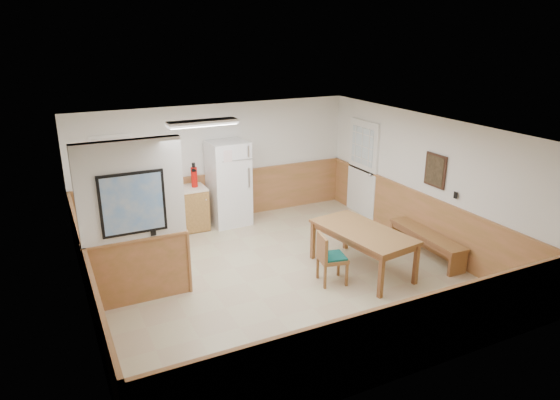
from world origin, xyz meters
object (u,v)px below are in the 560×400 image
fire_extinguisher (194,176)px  soap_bottle (107,192)px  dining_table (363,235)px  refrigerator (229,183)px  dining_bench (426,238)px  dining_chair (328,255)px

fire_extinguisher → soap_bottle: bearing=161.3°
fire_extinguisher → dining_table: bearing=-75.5°
refrigerator → dining_table: refrigerator is taller
dining_bench → soap_bottle: soap_bottle is taller
soap_bottle → dining_chair: bearing=-48.4°
refrigerator → fire_extinguisher: 0.75m
fire_extinguisher → refrigerator: bearing=-20.9°
dining_chair → dining_bench: bearing=13.9°
dining_table → fire_extinguisher: (-1.96, 3.12, 0.46)m
fire_extinguisher → soap_bottle: size_ratio=2.01×
soap_bottle → dining_bench: bearing=-32.2°
dining_table → soap_bottle: (-3.66, 3.16, 0.37)m
dining_bench → dining_chair: 2.16m
refrigerator → soap_bottle: (-2.41, 0.07, 0.13)m
dining_chair → fire_extinguisher: 3.51m
refrigerator → fire_extinguisher: size_ratio=3.55×
dining_table → soap_bottle: size_ratio=7.69×
dining_table → fire_extinguisher: fire_extinguisher is taller
refrigerator → soap_bottle: size_ratio=7.11×
dining_table → soap_bottle: bearing=131.0°
dining_table → fire_extinguisher: size_ratio=3.83×
refrigerator → dining_chair: (0.49, -3.20, -0.40)m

